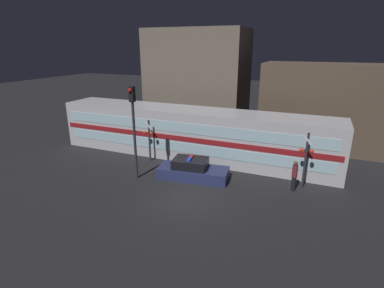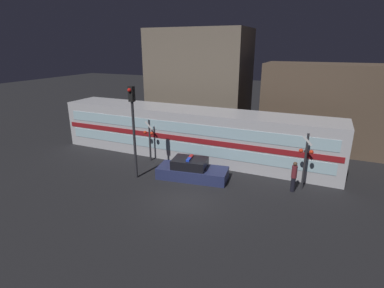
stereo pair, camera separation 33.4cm
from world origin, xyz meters
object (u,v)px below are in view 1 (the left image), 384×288
at_px(train, 191,133).
at_px(crossing_signal_near, 306,157).
at_px(traffic_light_corner, 134,122).
at_px(police_car, 192,170).
at_px(pedestrian, 294,176).

distance_m(train, crossing_signal_near, 8.58).
relative_size(crossing_signal_near, traffic_light_corner, 0.58).
height_order(train, police_car, train).
height_order(train, traffic_light_corner, traffic_light_corner).
relative_size(police_car, traffic_light_corner, 0.79).
height_order(police_car, pedestrian, pedestrian).
height_order(crossing_signal_near, traffic_light_corner, traffic_light_corner).
distance_m(pedestrian, crossing_signal_near, 1.25).
height_order(pedestrian, crossing_signal_near, crossing_signal_near).
xyz_separation_m(police_car, crossing_signal_near, (6.56, 1.28, 1.43)).
distance_m(police_car, pedestrian, 6.15).
xyz_separation_m(train, police_car, (1.67, -3.70, -1.28)).
xyz_separation_m(train, traffic_light_corner, (-1.61, -5.07, 1.89)).
bearing_deg(pedestrian, crossing_signal_near, 50.02).
relative_size(police_car, pedestrian, 2.51).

